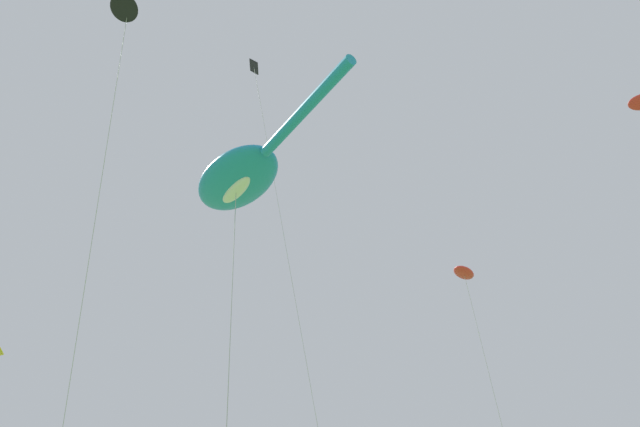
# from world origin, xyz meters

# --- Properties ---
(big_show_kite) EXTENTS (2.50, 8.98, 14.33)m
(big_show_kite) POSITION_xyz_m (0.50, 13.03, 13.81)
(big_show_kite) COLOR #1E8CBF
(big_show_kite) RESTS_ON ground
(small_kite_box_yellow) EXTENTS (2.65, 4.52, 17.88)m
(small_kite_box_yellow) POSITION_xyz_m (-4.70, 11.17, 17.26)
(small_kite_box_yellow) COLOR black
(small_kite_box_yellow) RESTS_ON ground
(small_kite_streamer_purple) EXTENTS (3.96, 3.52, 25.78)m
(small_kite_streamer_purple) POSITION_xyz_m (3.66, 18.05, 22.18)
(small_kite_streamer_purple) COLOR black
(small_kite_streamer_purple) RESTS_ON ground
(small_kite_stunt_black) EXTENTS (1.43, 2.61, 12.57)m
(small_kite_stunt_black) POSITION_xyz_m (10.07, 12.05, 12.28)
(small_kite_stunt_black) COLOR red
(small_kite_stunt_black) RESTS_ON ground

